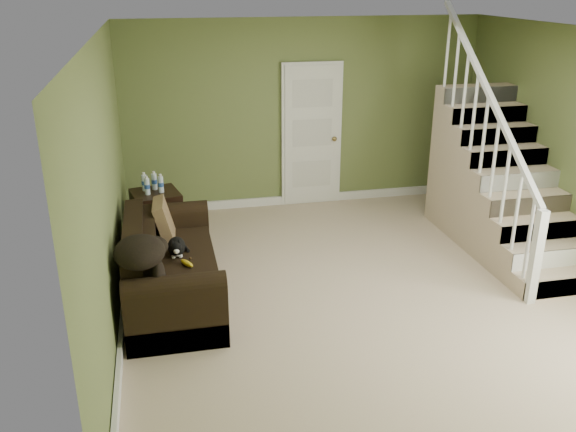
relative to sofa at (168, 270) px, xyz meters
name	(u,v)px	position (x,y,z in m)	size (l,w,h in m)	color
floor	(364,289)	(2.02, -0.24, -0.31)	(5.00, 5.50, 0.01)	tan
ceiling	(377,34)	(2.02, -0.24, 2.29)	(5.00, 5.50, 0.01)	white
wall_back	(304,114)	(2.02, 2.51, 0.99)	(5.00, 0.04, 2.60)	olive
wall_front	(530,311)	(2.02, -2.99, 0.99)	(5.00, 0.04, 2.60)	olive
wall_left	(107,189)	(-0.48, -0.24, 0.99)	(0.04, 5.50, 2.60)	olive
baseboard_back	(304,199)	(2.02, 2.48, -0.25)	(5.00, 0.04, 0.12)	white
baseboard_left	(123,309)	(-0.45, -0.24, -0.25)	(0.04, 5.50, 0.12)	white
baseboard_right	(571,262)	(4.49, -0.24, -0.25)	(0.04, 5.50, 0.12)	white
door	(312,135)	(2.12, 2.47, 0.69)	(0.86, 0.12, 2.02)	white
staircase	(495,190)	(4.01, 0.73, 0.33)	(1.00, 2.51, 2.82)	tan
sofa	(168,270)	(0.00, 0.00, 0.00)	(0.89, 2.07, 0.82)	black
side_table	(157,216)	(-0.09, 1.49, 0.02)	(0.65, 0.65, 0.88)	black
cat	(177,247)	(0.10, 0.07, 0.22)	(0.22, 0.47, 0.23)	black
banana	(187,263)	(0.18, -0.21, 0.16)	(0.06, 0.20, 0.06)	yellow
throw_pillow	(164,222)	(0.00, 0.57, 0.31)	(0.12, 0.46, 0.46)	#45311B
throw_blanket	(140,252)	(-0.23, -0.68, 0.54)	(0.44, 0.58, 0.24)	black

